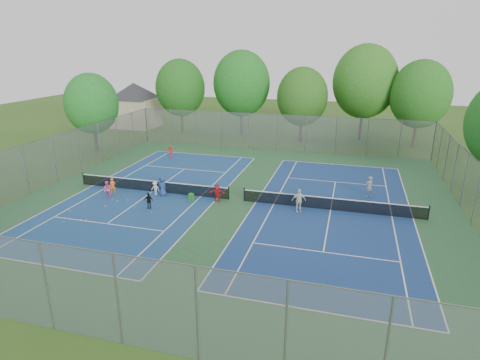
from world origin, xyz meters
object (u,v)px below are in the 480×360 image
(net_left, at_px, (152,186))
(instructor, at_px, (369,186))
(ball_hopper, at_px, (191,198))
(net_right, at_px, (331,204))
(ball_crate, at_px, (161,192))

(net_left, bearing_deg, instructor, 12.14)
(ball_hopper, relative_size, instructor, 0.38)
(net_right, height_order, ball_crate, net_right)
(net_left, relative_size, ball_crate, 40.25)
(net_right, relative_size, instructor, 7.87)
(net_right, height_order, ball_hopper, net_right)
(net_right, bearing_deg, net_left, 180.00)
(net_right, relative_size, ball_crate, 40.25)
(net_left, bearing_deg, net_right, 0.00)
(ball_hopper, bearing_deg, instructor, 20.17)
(instructor, bearing_deg, net_right, 19.91)
(net_left, height_order, ball_crate, net_left)
(net_left, relative_size, ball_hopper, 20.79)
(net_left, xyz_separation_m, ball_crate, (0.87, -0.25, -0.32))
(net_right, xyz_separation_m, ball_crate, (-13.13, -0.25, -0.32))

